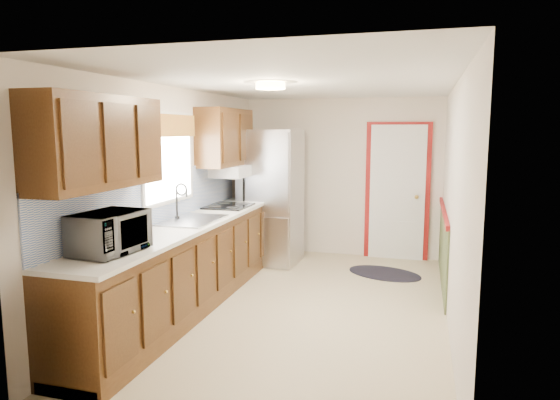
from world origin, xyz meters
The scene contains 8 objects.
room_shell centered at (0.00, 0.00, 1.20)m, with size 3.20×5.20×2.52m.
kitchen_run centered at (-1.24, -0.29, 0.81)m, with size 0.63×4.00×2.20m.
back_wall_trim centered at (0.99, 2.21, 0.89)m, with size 1.12×2.30×2.08m.
ceiling_fixture centered at (-0.30, -0.20, 2.36)m, with size 0.30×0.30×0.06m, color #FFD88C.
microwave centered at (-1.20, -1.69, 1.14)m, with size 0.60×0.33×0.40m, color white.
refrigerator centered at (-0.90, 1.75, 0.96)m, with size 0.82×0.81×1.93m.
rug centered at (0.76, 1.57, 0.01)m, with size 1.01×0.65×0.01m, color black.
cooktop centered at (-1.19, 0.84, 0.95)m, with size 0.52×0.62×0.02m, color black.
Camera 1 is at (1.20, -5.09, 1.92)m, focal length 32.00 mm.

